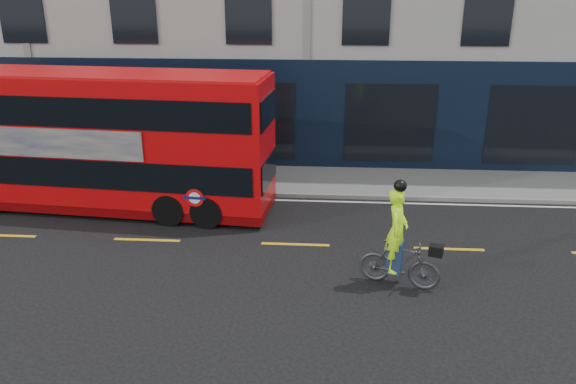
{
  "coord_description": "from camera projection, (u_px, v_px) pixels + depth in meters",
  "views": [
    {
      "loc": [
        0.73,
        -11.9,
        6.45
      ],
      "look_at": [
        -0.22,
        1.86,
        1.34
      ],
      "focal_mm": 35.0,
      "sensor_mm": 36.0,
      "label": 1
    }
  ],
  "objects": [
    {
      "name": "kerb",
      "position": [
        302.0,
        196.0,
        18.07
      ],
      "size": [
        60.0,
        0.12,
        0.13
      ],
      "primitive_type": "cube",
      "color": "gray",
      "rests_on": "ground"
    },
    {
      "name": "ground",
      "position": [
        292.0,
        272.0,
        13.42
      ],
      "size": [
        120.0,
        120.0,
        0.0
      ],
      "primitive_type": "plane",
      "color": "black",
      "rests_on": "ground"
    },
    {
      "name": "cyclist",
      "position": [
        399.0,
        251.0,
        12.54
      ],
      "size": [
        1.9,
        1.05,
        2.53
      ],
      "rotation": [
        0.0,
        0.0,
        -0.31
      ],
      "color": "#424446",
      "rests_on": "ground"
    },
    {
      "name": "bus",
      "position": [
        101.0,
        140.0,
        16.62
      ],
      "size": [
        10.4,
        3.2,
        4.13
      ],
      "rotation": [
        0.0,
        0.0,
        -0.09
      ],
      "color": "red",
      "rests_on": "ground"
    },
    {
      "name": "pavement",
      "position": [
        304.0,
        181.0,
        19.48
      ],
      "size": [
        60.0,
        3.0,
        0.12
      ],
      "primitive_type": "cube",
      "color": "slate",
      "rests_on": "ground"
    },
    {
      "name": "road_edge_line",
      "position": [
        301.0,
        201.0,
        17.81
      ],
      "size": [
        58.0,
        0.1,
        0.01
      ],
      "primitive_type": "cube",
      "color": "silver",
      "rests_on": "ground"
    },
    {
      "name": "lane_dashes",
      "position": [
        295.0,
        244.0,
        14.82
      ],
      "size": [
        58.0,
        0.12,
        0.01
      ],
      "primitive_type": null,
      "color": "gold",
      "rests_on": "ground"
    }
  ]
}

